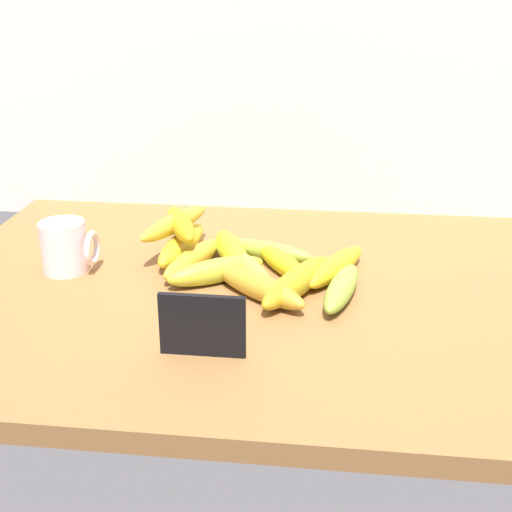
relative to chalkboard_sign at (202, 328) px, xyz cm
name	(u,v)px	position (x,y,z in cm)	size (l,w,h in cm)	color
counter_top	(275,296)	(7.15, 21.23, -5.36)	(110.00, 76.00, 3.00)	brown
back_wall	(296,47)	(7.15, 60.23, 28.14)	(130.00, 2.00, 70.00)	silver
chalkboard_sign	(202,328)	(0.00, 0.00, 0.00)	(11.00, 1.80, 8.40)	black
coffee_mug	(66,247)	(-26.97, 23.62, 0.32)	(8.84, 7.34, 8.35)	silver
banana_0	(193,259)	(-6.82, 26.71, -2.04)	(16.88, 3.62, 3.62)	gold
banana_1	(243,264)	(1.60, 25.46, -2.09)	(18.16, 3.54, 3.54)	#96C037
banana_2	(336,266)	(16.38, 26.35, -2.04)	(17.51, 3.64, 3.64)	yellow
banana_3	(232,251)	(-0.87, 30.08, -1.83)	(17.69, 4.06, 4.06)	yellow
banana_4	(342,288)	(17.37, 18.28, -2.01)	(16.45, 3.70, 3.70)	#8CB03B
banana_5	(283,263)	(7.87, 26.94, -2.17)	(15.04, 3.37, 3.37)	yellow
banana_6	(268,251)	(4.85, 32.19, -2.25)	(16.20, 3.22, 3.22)	#90AC35
banana_7	(259,287)	(5.16, 17.01, -1.90)	(18.24, 3.91, 3.91)	#BD8F28
banana_8	(216,271)	(-2.16, 22.02, -1.91)	(16.35, 3.90, 3.90)	gold
banana_9	(297,282)	(10.73, 19.26, -1.78)	(20.08, 4.15, 4.15)	#B7941C
banana_10	(182,245)	(-9.88, 32.02, -1.81)	(18.62, 4.09, 4.09)	yellow
banana_11	(181,224)	(-9.81, 31.64, 2.07)	(15.57, 3.67, 3.67)	#BC9716
banana_12	(174,223)	(-11.11, 32.33, 1.88)	(17.95, 3.30, 3.30)	gold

